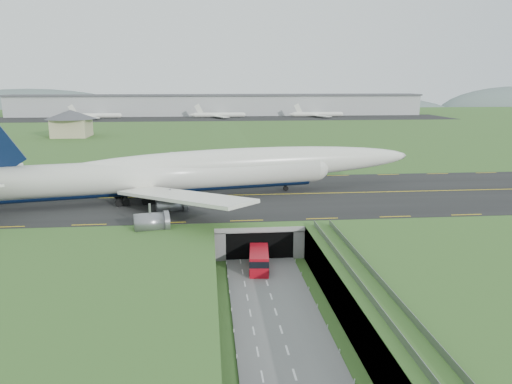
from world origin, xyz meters
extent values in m
plane|color=#395C25|center=(0.00, 0.00, 0.00)|extent=(900.00, 900.00, 0.00)
cube|color=gray|center=(0.00, 0.00, 3.00)|extent=(800.00, 800.00, 6.00)
cube|color=slate|center=(0.00, -7.50, 0.10)|extent=(12.00, 75.00, 0.20)
cube|color=black|center=(0.00, 33.00, 6.09)|extent=(800.00, 44.00, 0.18)
cube|color=gray|center=(0.00, 19.00, 5.50)|extent=(16.00, 22.00, 1.00)
cube|color=gray|center=(-7.00, 19.00, 3.00)|extent=(2.00, 22.00, 6.00)
cube|color=gray|center=(7.00, 19.00, 3.00)|extent=(2.00, 22.00, 6.00)
cube|color=black|center=(0.00, 14.00, 2.50)|extent=(12.00, 12.00, 5.00)
cube|color=#A8A8A3|center=(0.00, 7.95, 5.60)|extent=(17.00, 0.50, 0.80)
cube|color=#A8A8A3|center=(11.00, -18.50, 5.80)|extent=(3.00, 53.00, 0.50)
cube|color=gray|center=(9.60, -18.50, 6.55)|extent=(0.06, 53.00, 1.00)
cube|color=gray|center=(12.40, -18.50, 6.55)|extent=(0.06, 53.00, 1.00)
cylinder|color=#A8A8A3|center=(11.00, -28.00, 2.80)|extent=(0.90, 0.90, 5.60)
cylinder|color=#A8A8A3|center=(11.00, -16.00, 2.80)|extent=(0.90, 0.90, 5.60)
cylinder|color=#A8A8A3|center=(11.00, -4.00, 2.80)|extent=(0.90, 0.90, 5.60)
cylinder|color=white|center=(-19.12, 30.40, 11.47)|extent=(71.74, 21.33, 6.77)
sphere|color=white|center=(16.06, 37.75, 11.47)|extent=(7.85, 7.85, 6.63)
ellipsoid|color=white|center=(-0.13, 34.37, 12.99)|extent=(81.77, 22.92, 7.10)
ellipsoid|color=black|center=(15.02, 37.54, 12.31)|extent=(5.24, 3.87, 2.37)
cylinder|color=black|center=(-19.12, 30.40, 8.83)|extent=(67.42, 16.76, 2.84)
cube|color=white|center=(-20.51, 47.38, 10.41)|extent=(16.92, 32.41, 2.84)
cube|color=white|center=(-13.59, 14.27, 10.41)|extent=(26.63, 28.54, 2.84)
cylinder|color=slate|center=(-20.43, 40.38, 7.13)|extent=(6.09, 4.54, 3.49)
cylinder|color=slate|center=(-27.59, 50.23, 7.13)|extent=(6.09, 4.54, 3.49)
cylinder|color=slate|center=(-16.32, 20.72, 7.13)|extent=(6.09, 4.54, 3.49)
cylinder|color=slate|center=(-18.93, 8.84, 7.13)|extent=(6.09, 4.54, 3.49)
cylinder|color=black|center=(9.02, 36.28, 6.76)|extent=(1.25, 0.76, 1.16)
cube|color=black|center=(-23.78, 29.42, 6.92)|extent=(7.72, 8.54, 1.48)
cube|color=#AC0B18|center=(-0.66, 2.93, 1.86)|extent=(3.86, 8.54, 3.31)
cube|color=black|center=(-0.66, 2.93, 2.52)|extent=(3.94, 8.65, 1.10)
cube|color=black|center=(-0.66, 2.93, 0.48)|extent=(3.59, 7.97, 0.55)
cylinder|color=black|center=(-2.35, 0.32, 0.61)|extent=(0.48, 1.03, 0.99)
cylinder|color=black|center=(-1.83, 5.81, 0.61)|extent=(0.48, 1.03, 0.99)
cylinder|color=black|center=(0.51, 0.04, 0.61)|extent=(0.48, 1.03, 0.99)
cylinder|color=black|center=(1.03, 5.54, 0.61)|extent=(0.48, 1.03, 0.99)
cube|color=#BDB189|center=(-70.52, 160.13, 10.11)|extent=(15.64, 15.64, 8.23)
cone|color=#4C4C51|center=(-70.52, 160.13, 16.28)|extent=(22.93, 22.93, 4.11)
cube|color=#B2B2B2|center=(0.00, 300.00, 13.50)|extent=(300.00, 22.00, 15.00)
cube|color=#4C4C51|center=(0.00, 300.00, 21.00)|extent=(302.00, 24.00, 1.20)
cube|color=black|center=(0.00, 270.00, 6.14)|extent=(320.00, 50.00, 0.08)
cylinder|color=white|center=(-85.16, 275.00, 8.18)|extent=(34.00, 3.20, 3.20)
cylinder|color=white|center=(-0.54, 275.00, 8.18)|extent=(34.00, 3.20, 3.20)
cylinder|color=white|center=(68.97, 275.00, 8.18)|extent=(34.00, 3.20, 3.20)
ellipsoid|color=slate|center=(-180.00, 430.00, -4.00)|extent=(220.00, 77.00, 56.00)
ellipsoid|color=slate|center=(120.00, 430.00, -4.00)|extent=(260.00, 91.00, 44.00)
camera|label=1|loc=(-8.77, -75.35, 31.01)|focal=35.00mm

